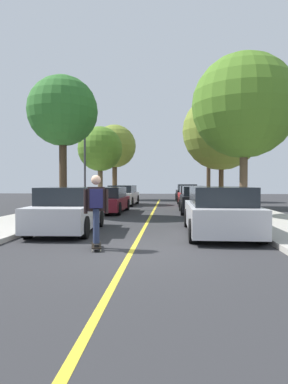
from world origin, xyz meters
TOP-DOWN VIEW (x-y plane):
  - ground at (0.00, 0.00)m, footprint 80.00×80.00m
  - center_line at (0.00, 4.00)m, footprint 0.12×39.20m
  - parked_car_left_nearest at (-2.37, 2.98)m, footprint 1.95×4.09m
  - parked_car_left_near at (-2.37, 10.12)m, footprint 1.94×4.47m
  - parked_car_left_far at (-2.37, 15.96)m, footprint 2.01×4.44m
  - parked_car_right_nearest at (2.37, 2.77)m, footprint 2.00×4.68m
  - parked_car_right_near at (2.37, 9.99)m, footprint 1.92×4.02m
  - parked_car_right_far at (2.37, 15.66)m, footprint 1.84×4.56m
  - parked_car_right_farthest at (2.37, 21.92)m, footprint 1.89×4.10m
  - street_tree_left_nearest at (-4.05, 7.88)m, footprint 3.23×3.23m
  - street_tree_left_near at (-4.05, 16.54)m, footprint 3.18×3.18m
  - street_tree_left_far at (-4.05, 23.08)m, footprint 3.84×3.84m
  - street_tree_right_nearest at (4.05, 7.29)m, footprint 4.45×4.45m
  - street_tree_right_near at (4.05, 13.69)m, footprint 4.75×4.75m
  - street_tree_right_far at (4.05, 20.54)m, footprint 2.89×2.89m
  - streetlamp at (-4.12, 12.32)m, footprint 0.36×0.24m
  - skateboard at (-0.86, 0.22)m, footprint 0.40×0.87m
  - skateboarder at (-0.86, 0.19)m, footprint 0.59×0.70m

SIDE VIEW (x-z plane):
  - ground at x=0.00m, z-range 0.00..0.00m
  - center_line at x=0.00m, z-range 0.00..0.01m
  - skateboard at x=-0.86m, z-range 0.04..0.14m
  - parked_car_left_near at x=-2.37m, z-range -0.01..1.32m
  - parked_car_right_near at x=2.37m, z-range -0.02..1.36m
  - parked_car_right_far at x=2.37m, z-range 0.00..1.35m
  - parked_car_left_far at x=-2.37m, z-range -0.01..1.37m
  - parked_car_right_farthest at x=2.37m, z-range -0.02..1.39m
  - parked_car_left_nearest at x=-2.37m, z-range -0.02..1.40m
  - parked_car_right_nearest at x=2.37m, z-range -0.01..1.44m
  - skateboarder at x=-0.86m, z-range 0.21..1.87m
  - streetlamp at x=-4.12m, z-range 0.53..5.36m
  - street_tree_left_near at x=-4.05m, z-range 1.23..6.66m
  - street_tree_right_near at x=4.05m, z-range 1.23..8.18m
  - street_tree_left_far at x=-4.05m, z-range 1.50..8.12m
  - street_tree_right_nearest at x=4.05m, z-range 1.37..8.31m
  - street_tree_left_nearest at x=-4.05m, z-range 1.66..8.02m
  - street_tree_right_far at x=4.05m, z-range 1.80..8.09m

